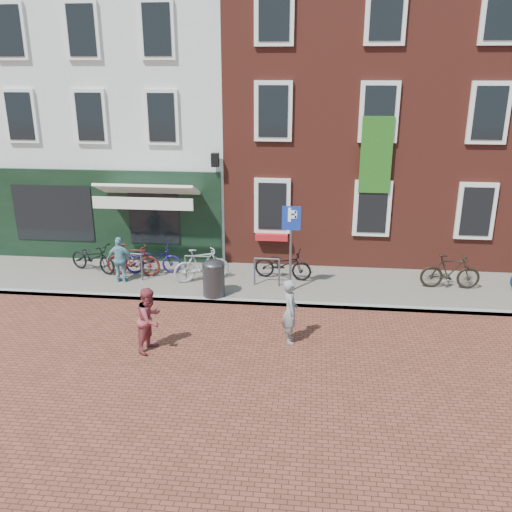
# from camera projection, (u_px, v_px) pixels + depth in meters

# --- Properties ---
(ground) EXTENTS (80.00, 80.00, 0.00)m
(ground) POSITION_uv_depth(u_px,v_px,m) (244.00, 305.00, 14.53)
(ground) COLOR brown
(sidewalk) EXTENTS (24.00, 3.00, 0.10)m
(sidewalk) POSITION_uv_depth(u_px,v_px,m) (285.00, 284.00, 15.82)
(sidewalk) COLOR slate
(sidewalk) RESTS_ON ground
(building_stucco) EXTENTS (8.00, 8.00, 9.00)m
(building_stucco) POSITION_uv_depth(u_px,v_px,m) (134.00, 111.00, 20.17)
(building_stucco) COLOR silver
(building_stucco) RESTS_ON ground
(building_brick_mid) EXTENTS (6.00, 8.00, 10.00)m
(building_brick_mid) POSITION_uv_depth(u_px,v_px,m) (324.00, 98.00, 19.29)
(building_brick_mid) COLOR maroon
(building_brick_mid) RESTS_ON ground
(building_brick_right) EXTENTS (6.00, 8.00, 10.00)m
(building_brick_right) POSITION_uv_depth(u_px,v_px,m) (501.00, 98.00, 18.67)
(building_brick_right) COLOR maroon
(building_brick_right) RESTS_ON ground
(litter_bin) EXTENTS (0.59, 0.59, 1.09)m
(litter_bin) POSITION_uv_depth(u_px,v_px,m) (214.00, 276.00, 14.69)
(litter_bin) COLOR #373639
(litter_bin) RESTS_ON sidewalk
(parking_sign) EXTENTS (0.50, 0.08, 2.43)m
(parking_sign) POSITION_uv_depth(u_px,v_px,m) (291.00, 234.00, 14.62)
(parking_sign) COLOR #4C4C4F
(parking_sign) RESTS_ON sidewalk
(woman) EXTENTS (0.45, 0.61, 1.51)m
(woman) POSITION_uv_depth(u_px,v_px,m) (290.00, 311.00, 12.34)
(woman) COLOR gray
(woman) RESTS_ON ground
(boy) EXTENTS (0.73, 0.84, 1.47)m
(boy) POSITION_uv_depth(u_px,v_px,m) (150.00, 319.00, 11.98)
(boy) COLOR #96383F
(boy) RESTS_ON ground
(cafe_person) EXTENTS (0.81, 0.37, 1.34)m
(cafe_person) POSITION_uv_depth(u_px,v_px,m) (120.00, 260.00, 15.63)
(cafe_person) COLOR #699FB0
(cafe_person) RESTS_ON sidewalk
(bicycle_0) EXTENTS (1.79, 1.16, 0.89)m
(bicycle_0) POSITION_uv_depth(u_px,v_px,m) (93.00, 258.00, 16.51)
(bicycle_0) COLOR black
(bicycle_0) RESTS_ON sidewalk
(bicycle_1) EXTENTS (1.64, 0.47, 0.98)m
(bicycle_1) POSITION_uv_depth(u_px,v_px,m) (133.00, 260.00, 16.17)
(bicycle_1) COLOR #4E1813
(bicycle_1) RESTS_ON sidewalk
(bicycle_2) EXTENTS (1.75, 0.81, 0.89)m
(bicycle_2) POSITION_uv_depth(u_px,v_px,m) (153.00, 259.00, 16.37)
(bicycle_2) COLOR navy
(bicycle_2) RESTS_ON sidewalk
(bicycle_3) EXTENTS (1.68, 1.11, 0.98)m
(bicycle_3) POSITION_uv_depth(u_px,v_px,m) (202.00, 265.00, 15.76)
(bicycle_3) COLOR #A8A8AB
(bicycle_3) RESTS_ON sidewalk
(bicycle_4) EXTENTS (1.76, 0.86, 0.89)m
(bicycle_4) POSITION_uv_depth(u_px,v_px,m) (283.00, 264.00, 15.94)
(bicycle_4) COLOR black
(bicycle_4) RESTS_ON sidewalk
(bicycle_5) EXTENTS (1.64, 0.48, 0.98)m
(bicycle_5) POSITION_uv_depth(u_px,v_px,m) (450.00, 272.00, 15.22)
(bicycle_5) COLOR black
(bicycle_5) RESTS_ON sidewalk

